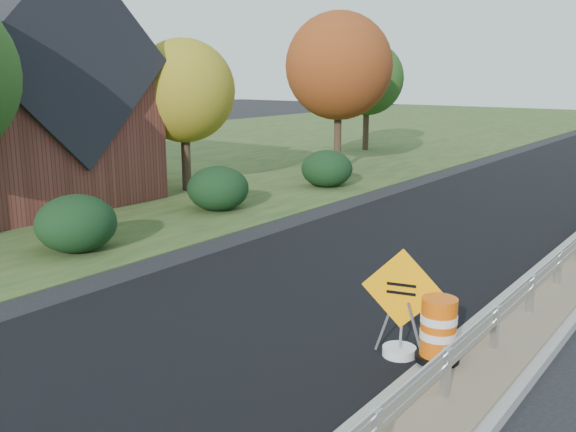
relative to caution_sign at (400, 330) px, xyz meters
The scene contains 11 objects.
grass_verge_near 28.22m from the caution_sign, 143.55° to the left, with size 30.00×120.00×0.03m, color #2A451D.
milled_overlay 17.06m from the caution_sign, 100.47° to the left, with size 7.20×120.00×0.01m, color black.
hedge_south 9.73m from the caution_sign, behind, with size 2.09×2.09×1.52m, color black.
hedge_mid 12.24m from the caution_sign, 146.43° to the left, with size 2.09×2.09×1.52m, color black.
hedge_north 16.04m from the caution_sign, 127.22° to the left, with size 2.09×2.09×1.52m, color black.
tree_near_yellow 16.62m from the caution_sign, 147.38° to the left, with size 3.96×3.96×5.88m.
tree_near_red 20.91m from the caution_sign, 124.90° to the left, with size 4.95×4.95×7.35m.
tree_near_back 29.04m from the caution_sign, 120.69° to the left, with size 4.29×4.29×6.37m.
brick_house 18.36m from the caution_sign, 167.98° to the left, with size 9.40×7.07×8.54m.
caution_sign is the anchor object (origin of this frame).
barrel_median_near 0.82m from the caution_sign, 17.09° to the right, with size 0.69×0.69×1.01m.
Camera 1 is at (3.05, -15.81, 4.61)m, focal length 40.00 mm.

